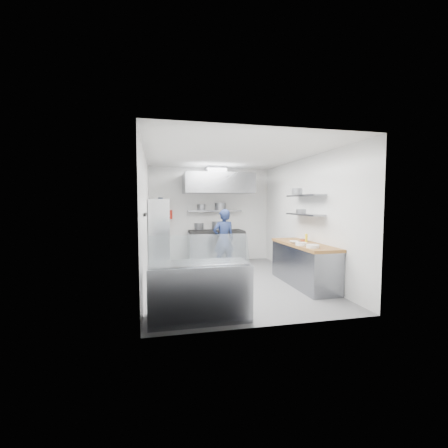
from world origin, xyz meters
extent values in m
plane|color=slate|center=(0.00, 0.00, 0.00)|extent=(5.00, 5.00, 0.00)
plane|color=silver|center=(0.00, 0.00, 2.80)|extent=(5.00, 5.00, 0.00)
cube|color=white|center=(0.00, 2.50, 1.40)|extent=(3.60, 2.80, 0.02)
cube|color=white|center=(0.00, -2.50, 1.40)|extent=(3.60, 2.80, 0.02)
cube|color=white|center=(-1.80, 0.00, 1.40)|extent=(2.80, 5.00, 0.02)
cube|color=white|center=(1.80, 0.00, 1.40)|extent=(2.80, 5.00, 0.02)
cube|color=gray|center=(0.10, 2.10, 0.45)|extent=(1.60, 0.80, 0.90)
cube|color=black|center=(0.10, 2.10, 0.93)|extent=(1.57, 0.78, 0.06)
cylinder|color=slate|center=(-0.35, 2.46, 1.06)|extent=(0.28, 0.28, 0.20)
cylinder|color=slate|center=(0.19, 2.39, 1.08)|extent=(0.31, 0.31, 0.24)
cylinder|color=slate|center=(0.43, 2.08, 1.04)|extent=(0.26, 0.26, 0.16)
cube|color=gray|center=(0.10, 2.34, 1.52)|extent=(1.60, 0.30, 0.04)
cylinder|color=slate|center=(-0.28, 2.43, 1.63)|extent=(0.24, 0.24, 0.18)
cylinder|color=slate|center=(0.30, 2.46, 1.65)|extent=(0.33, 0.33, 0.22)
cube|color=gray|center=(0.10, 1.93, 2.30)|extent=(1.90, 1.15, 0.55)
cube|color=slate|center=(0.10, 2.15, 2.68)|extent=(0.55, 0.55, 0.24)
cube|color=#A9180D|center=(-1.25, 2.44, 1.42)|extent=(0.22, 0.10, 0.26)
imported|color=#141E3D|center=(0.11, 1.15, 0.80)|extent=(0.63, 0.46, 1.60)
cube|color=silver|center=(-1.53, 1.23, 0.93)|extent=(0.50, 0.90, 1.85)
cube|color=white|center=(-1.53, 0.88, 0.80)|extent=(0.15, 0.18, 0.16)
cube|color=yellow|center=(-1.53, 1.49, 1.30)|extent=(0.14, 0.18, 0.16)
cylinder|color=black|center=(-1.48, 1.11, 1.80)|extent=(0.12, 0.12, 0.18)
cube|color=black|center=(-1.78, -0.90, 1.55)|extent=(0.04, 0.55, 0.05)
cube|color=gray|center=(1.48, -0.60, 0.42)|extent=(0.62, 2.00, 0.84)
cube|color=brown|center=(1.48, -0.60, 0.87)|extent=(0.65, 2.04, 0.06)
cylinder|color=white|center=(1.33, -1.24, 0.93)|extent=(0.24, 0.24, 0.06)
cylinder|color=white|center=(1.26, -0.90, 0.93)|extent=(0.23, 0.23, 0.06)
cylinder|color=#D46B3B|center=(1.61, -0.35, 0.93)|extent=(0.15, 0.15, 0.06)
cylinder|color=yellow|center=(1.63, -0.42, 0.99)|extent=(0.06, 0.06, 0.18)
imported|color=white|center=(1.27, -0.56, 0.92)|extent=(0.22, 0.22, 0.05)
cube|color=gray|center=(1.64, -0.30, 1.50)|extent=(0.30, 1.30, 0.04)
cube|color=gray|center=(1.64, -0.30, 1.92)|extent=(0.30, 1.30, 0.04)
cylinder|color=slate|center=(1.52, -0.36, 1.57)|extent=(0.22, 0.22, 0.10)
cylinder|color=slate|center=(1.46, -0.28, 2.01)|extent=(0.23, 0.23, 0.14)
cube|color=gray|center=(-0.97, -2.00, 0.42)|extent=(1.50, 0.70, 0.85)
cube|color=silver|center=(-0.97, -2.12, 1.07)|extent=(1.47, 0.19, 0.42)
camera|label=1|loc=(-1.56, -6.41, 1.75)|focal=24.00mm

